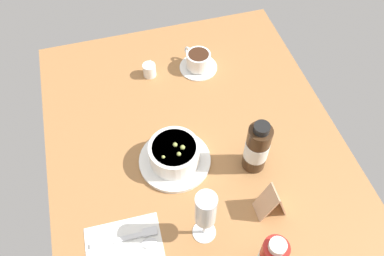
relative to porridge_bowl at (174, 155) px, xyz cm
name	(u,v)px	position (x,y,z in cm)	size (l,w,h in cm)	color
ground_plane	(198,153)	(-1.73, 7.20, -5.16)	(110.00, 84.00, 3.00)	#9E6B3D
porridge_bowl	(174,155)	(0.00, 0.00, 0.00)	(19.96, 19.96, 8.17)	white
cutlery_setting	(126,243)	(19.46, -17.28, -3.41)	(13.01, 18.85, 0.90)	white
coffee_cup	(198,61)	(-33.44, 16.42, -0.77)	(12.53, 12.53, 6.15)	white
creamer_jug	(149,70)	(-34.59, 0.21, -1.36)	(5.07, 4.20, 5.03)	white
wine_glass	(206,211)	(21.77, 2.03, 8.98)	(5.85, 5.85, 18.84)	white
sauce_bottle_brown	(257,148)	(6.60, 20.75, 4.55)	(6.41, 6.41, 17.94)	#382314
menu_card	(272,201)	(20.46, 19.94, 1.36)	(5.27, 7.36, 10.18)	tan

